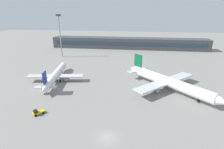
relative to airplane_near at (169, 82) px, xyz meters
name	(u,v)px	position (x,y,z in m)	size (l,w,h in m)	color
ground_plane	(121,81)	(-20.20, 7.31, -3.52)	(400.00, 400.00, 0.00)	gray
terminal_building	(129,43)	(-20.20, 82.22, 0.98)	(129.33, 12.13, 9.00)	#3F4247
airplane_near	(169,82)	(0.00, 0.00, 0.00)	(35.30, 36.07, 11.54)	white
airplane_mid	(56,75)	(-50.42, 4.10, -0.73)	(25.94, 36.88, 9.14)	white
baggage_tug_yellow	(38,112)	(-43.89, -24.64, -2.72)	(3.53, 3.67, 1.75)	yellow
floodlight_tower_west	(60,33)	(-65.44, 47.67, 12.81)	(3.20, 0.80, 28.54)	gray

